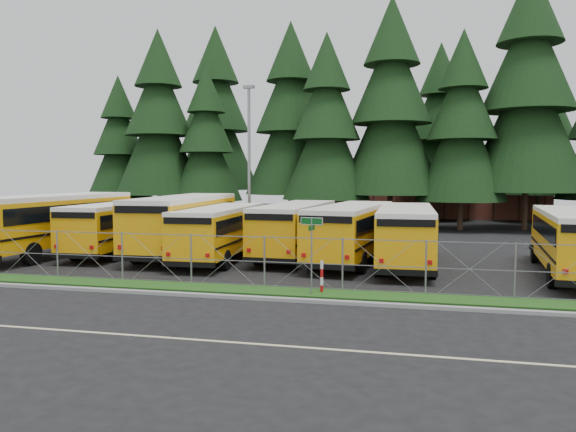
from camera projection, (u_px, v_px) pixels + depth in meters
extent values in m
plane|color=black|center=(296.00, 284.00, 22.25)|extent=(120.00, 120.00, 0.00)
cube|color=gray|center=(276.00, 299.00, 19.23)|extent=(50.00, 0.25, 0.12)
cube|color=#1A4513|center=(286.00, 292.00, 20.59)|extent=(50.00, 1.40, 0.06)
cube|color=beige|center=(229.00, 342.00, 14.48)|extent=(50.00, 0.12, 0.01)
cube|color=brown|center=(431.00, 187.00, 59.51)|extent=(22.00, 10.00, 6.00)
cylinder|color=gray|center=(312.00, 257.00, 19.95)|extent=(0.06, 0.06, 2.80)
cube|color=#0B5018|center=(312.00, 221.00, 19.86)|extent=(0.79, 0.19, 0.22)
cube|color=white|center=(312.00, 221.00, 19.86)|extent=(0.83, 0.19, 0.26)
cube|color=#0B5018|center=(312.00, 228.00, 19.88)|extent=(0.14, 0.54, 0.18)
cylinder|color=#B20C0C|center=(322.00, 277.00, 20.41)|extent=(0.11, 0.11, 1.20)
cylinder|color=gray|center=(249.00, 164.00, 37.00)|extent=(0.20, 0.20, 10.00)
cube|color=gray|center=(249.00, 87.00, 36.63)|extent=(0.70, 0.35, 0.18)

